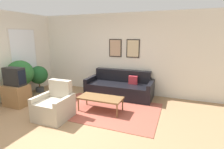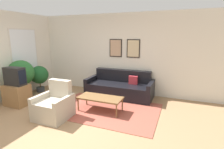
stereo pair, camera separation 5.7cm
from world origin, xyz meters
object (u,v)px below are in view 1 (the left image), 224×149
coffee_table (100,98)px  tv (14,76)px  armchair (55,106)px  couch (120,88)px  potted_plant_tall (20,74)px

coffee_table → tv: (-2.39, -0.52, 0.50)m
coffee_table → armchair: size_ratio=1.31×
couch → tv: bearing=-143.9°
armchair → tv: bearing=-179.8°
couch → coffee_table: 1.30m
coffee_table → armchair: armchair is taller
tv → potted_plant_tall: (-0.35, 0.51, -0.05)m
tv → armchair: tv is taller
coffee_table → couch: bearing=85.7°
couch → armchair: armchair is taller
armchair → potted_plant_tall: potted_plant_tall is taller
armchair → potted_plant_tall: bearing=167.3°
couch → potted_plant_tall: size_ratio=1.77×
couch → tv: (-2.49, -1.82, 0.56)m
potted_plant_tall → couch: bearing=24.7°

